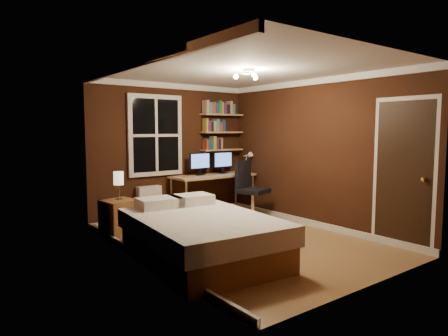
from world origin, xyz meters
TOP-DOWN VIEW (x-y plane):
  - floor at (0.00, 0.00)m, footprint 4.20×4.20m
  - wall_back at (0.00, 2.10)m, footprint 3.20×0.04m
  - wall_left at (-1.60, 0.00)m, footprint 0.04×4.20m
  - wall_right at (1.60, 0.00)m, footprint 0.04×4.20m
  - ceiling at (0.00, 0.00)m, footprint 3.20×4.20m
  - window at (-0.35, 2.06)m, footprint 1.06×0.06m
  - door at (1.59, -1.55)m, footprint 0.03×0.82m
  - door_knob at (1.55, -1.85)m, footprint 0.06×0.06m
  - ceiling_fixture at (0.00, -0.10)m, footprint 0.44×0.44m
  - bookshelf_lower at (1.08, 1.98)m, footprint 0.92×0.22m
  - books_row_lower at (1.08, 1.98)m, footprint 0.42×0.16m
  - bookshelf_middle at (1.08, 1.98)m, footprint 0.92×0.22m
  - books_row_middle at (1.08, 1.98)m, footprint 0.42×0.16m
  - bookshelf_upper at (1.08, 1.98)m, footprint 0.92×0.22m
  - books_row_upper at (1.08, 1.98)m, footprint 0.60×0.16m
  - bed at (-0.96, -0.32)m, footprint 1.70×2.23m
  - nightstand at (-1.37, 1.33)m, footprint 0.53×0.53m
  - bedside_lamp at (-1.37, 1.33)m, footprint 0.15×0.15m
  - radiator at (-0.54, 1.98)m, footprint 0.43×0.15m
  - desk at (0.71, 1.77)m, footprint 1.67×0.63m
  - monitor_left at (0.46, 1.85)m, footprint 0.45×0.12m
  - monitor_right at (1.00, 1.85)m, footprint 0.45×0.12m
  - desk_lamp at (1.46, 1.63)m, footprint 0.14×0.32m
  - office_chair at (1.06, 1.07)m, footprint 0.61×0.61m

SIDE VIEW (x-z plane):
  - floor at x=0.00m, z-range 0.00..0.00m
  - nightstand at x=-1.37m, z-range 0.00..0.58m
  - bed at x=-0.96m, z-range -0.05..0.66m
  - radiator at x=-0.54m, z-range 0.00..0.65m
  - office_chair at x=1.06m, z-range -0.12..0.97m
  - desk at x=0.71m, z-range 0.34..1.13m
  - bedside_lamp at x=-1.37m, z-range 0.58..1.02m
  - door_knob at x=1.55m, z-range 0.97..1.03m
  - monitor_left at x=0.46m, z-range 0.79..1.22m
  - monitor_right at x=1.00m, z-range 0.79..1.22m
  - desk_lamp at x=1.46m, z-range 0.79..1.23m
  - door at x=1.59m, z-range 0.00..2.05m
  - wall_back at x=0.00m, z-range 0.00..2.50m
  - wall_left at x=-1.60m, z-range 0.00..2.50m
  - wall_right at x=1.60m, z-range 0.00..2.50m
  - bookshelf_lower at x=1.08m, z-range 1.24..1.26m
  - books_row_lower at x=1.08m, z-range 1.26..1.49m
  - window at x=-0.35m, z-range 0.82..2.28m
  - bookshelf_middle at x=1.08m, z-range 1.59..1.61m
  - books_row_middle at x=1.08m, z-range 1.61..1.84m
  - bookshelf_upper at x=1.08m, z-range 1.94..1.96m
  - books_row_upper at x=1.08m, z-range 1.96..2.20m
  - ceiling_fixture at x=0.00m, z-range 2.31..2.49m
  - ceiling at x=0.00m, z-range 2.49..2.51m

